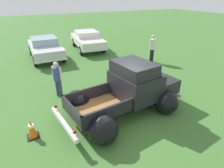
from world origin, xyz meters
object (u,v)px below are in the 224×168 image
Objects in this scene: spectator_1 at (57,77)px; lane_cone_0 at (32,129)px; vintage_pickup_truck at (129,92)px; spectator_0 at (152,47)px; show_car_0 at (45,47)px; show_car_1 at (87,39)px.

lane_cone_0 is at bearing -153.44° from spectator_1.
vintage_pickup_truck is 7.66× the size of lane_cone_0.
spectator_1 is at bearing 126.18° from vintage_pickup_truck.
spectator_1 is 2.70m from lane_cone_0.
lane_cone_0 is at bearing 172.11° from vintage_pickup_truck.
lane_cone_0 is at bearing 105.44° from spectator_0.
show_car_0 is 7.27m from spectator_0.
show_car_0 is at bearing 78.04° from lane_cone_0.
spectator_0 is at bearing -16.11° from spectator_1.
show_car_0 is 2.39× the size of spectator_0.
show_car_0 is 3.57m from show_car_1.
lane_cone_0 is (-5.17, -9.16, -0.47)m from show_car_1.
show_car_0 is 0.93× the size of show_car_1.
vintage_pickup_truck is at bearing 12.60° from show_car_0.
show_car_0 reaches higher than lane_cone_0.
spectator_0 reaches higher than lane_cone_0.
lane_cone_0 is (-3.53, 0.01, -0.45)m from vintage_pickup_truck.
show_car_1 is 7.31× the size of lane_cone_0.
spectator_1 reaches higher than show_car_0.
spectator_0 is (4.27, 4.20, 0.27)m from vintage_pickup_truck.
vintage_pickup_truck is at bearing 121.76° from spectator_0.
spectator_0 is 6.73m from spectator_1.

